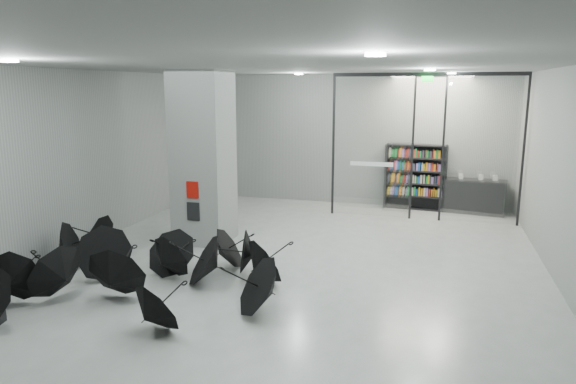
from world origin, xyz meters
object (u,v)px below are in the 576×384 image
(bookshelf, at_px, (415,177))
(umbrella_cluster, at_px, (134,274))
(column, at_px, (203,158))
(shop_counter, at_px, (475,196))

(bookshelf, xyz_separation_m, umbrella_cluster, (-4.56, -8.01, -0.67))
(bookshelf, bearing_deg, umbrella_cluster, -113.82)
(bookshelf, bearing_deg, column, -128.69)
(bookshelf, relative_size, umbrella_cluster, 0.33)
(bookshelf, distance_m, shop_counter, 1.80)
(shop_counter, bearing_deg, bookshelf, -173.28)
(shop_counter, distance_m, umbrella_cluster, 10.15)
(column, distance_m, shop_counter, 8.08)
(shop_counter, height_order, umbrella_cluster, shop_counter)
(column, bearing_deg, bookshelf, 45.49)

